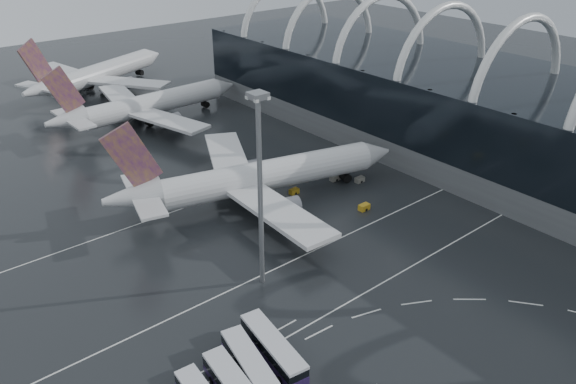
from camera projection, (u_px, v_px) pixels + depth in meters
ground at (345, 293)px, 87.66m from camera, size 420.00×420.00×0.00m
terminal at (475, 111)px, 130.98m from camera, size 42.00×160.00×34.90m
lane_marking_near at (354, 299)px, 86.29m from camera, size 120.00×0.25×0.01m
lane_marking_mid at (295, 259)px, 95.87m from camera, size 120.00×0.25×0.01m
lane_marking_far at (207, 200)px, 115.04m from camera, size 120.00×0.25×0.01m
bus_bay_line_north at (215, 365)px, 74.11m from camera, size 28.00×0.25×0.01m
airliner_main at (255, 178)px, 112.07m from camera, size 60.80×52.56×20.82m
airliner_gate_b at (146, 106)px, 152.67m from camera, size 56.43×50.82×19.62m
airliner_gate_c at (97, 75)px, 178.90m from camera, size 55.92×51.06×20.81m
bus_row_near_c at (251, 367)px, 71.33m from camera, size 5.46×13.35×3.21m
bus_row_near_d at (273, 348)px, 74.40m from camera, size 4.77×13.41×3.23m
floodlight_mast at (260, 170)px, 81.23m from camera, size 2.41×2.41×31.46m
gse_cart_belly_a at (364, 207)px, 110.98m from camera, size 2.24×1.33×1.22m
gse_cart_belly_b at (335, 178)px, 122.80m from camera, size 2.21×1.31×1.21m
gse_cart_belly_c at (307, 241)px, 100.04m from camera, size 1.95×1.15×1.06m
gse_cart_belly_d at (360, 180)px, 122.02m from camera, size 2.11×1.25×1.15m
gse_cart_belly_e at (294, 191)px, 117.17m from camera, size 2.01×1.19×1.10m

